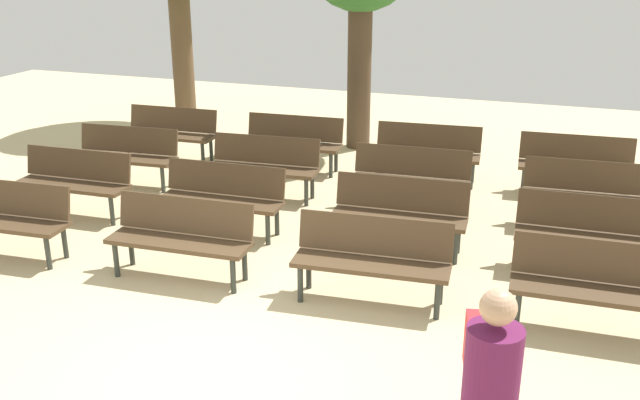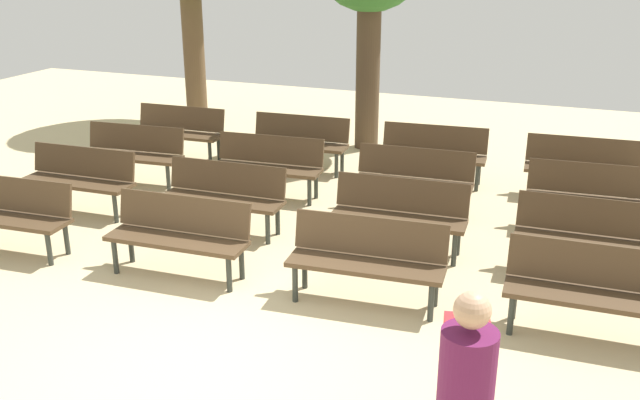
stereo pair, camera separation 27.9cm
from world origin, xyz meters
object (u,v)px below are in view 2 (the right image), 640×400
(bench_r2_c0, at_px, (133,150))
(bench_r2_c1, at_px, (268,163))
(bench_r3_c2, at_px, (433,151))
(bench_r3_c3, at_px, (583,165))
(bench_r0_c1, at_px, (179,232))
(bench_r0_c0, at_px, (9,211))
(bench_r0_c3, at_px, (594,287))
(bench_r2_c2, at_px, (414,177))
(bench_r3_c0, at_px, (179,129))
(bench_r1_c1, at_px, (224,193))
(bench_r1_c2, at_px, (399,211))
(bench_r0_c2, at_px, (367,256))
(bench_r3_c1, at_px, (299,139))
(bench_r1_c3, at_px, (590,234))
(bench_r1_c0, at_px, (79,176))
(bench_r2_c3, at_px, (592,195))
(visitor_with_backpack, at_px, (465,396))

(bench_r2_c0, bearing_deg, bench_r2_c1, -0.17)
(bench_r3_c2, distance_m, bench_r3_c3, 2.16)
(bench_r0_c1, bearing_deg, bench_r0_c0, -178.20)
(bench_r0_c3, bearing_deg, bench_r0_c0, -178.24)
(bench_r3_c3, bearing_deg, bench_r2_c0, -168.62)
(bench_r2_c2, height_order, bench_r3_c0, same)
(bench_r2_c2, xyz_separation_m, bench_r3_c2, (-0.03, 1.35, 0.00))
(bench_r1_c1, bearing_deg, bench_r0_c0, -146.73)
(bench_r2_c0, bearing_deg, bench_r1_c2, -17.80)
(bench_r1_c1, distance_m, bench_r1_c2, 2.26)
(bench_r0_c3, bearing_deg, bench_r3_c3, 91.31)
(bench_r0_c2, bearing_deg, bench_r3_c1, 117.04)
(bench_r0_c3, relative_size, bench_r3_c1, 0.99)
(bench_r2_c0, bearing_deg, bench_r3_c1, 30.56)
(bench_r0_c3, height_order, bench_r2_c1, same)
(bench_r0_c2, height_order, bench_r3_c2, same)
(bench_r0_c2, height_order, bench_r1_c3, same)
(bench_r1_c0, bearing_deg, bench_r1_c3, 0.91)
(bench_r0_c1, xyz_separation_m, bench_r1_c1, (-0.15, 1.30, 0.00))
(bench_r3_c1, bearing_deg, bench_r3_c3, -0.38)
(bench_r0_c2, bearing_deg, bench_r3_c3, 60.28)
(bench_r1_c0, xyz_separation_m, bench_r2_c3, (6.56, 1.71, 0.00))
(bench_r0_c1, bearing_deg, bench_r1_c1, 94.03)
(bench_r1_c0, distance_m, bench_r1_c3, 6.58)
(bench_r0_c1, relative_size, bench_r1_c3, 1.00)
(bench_r1_c1, xyz_separation_m, bench_r3_c0, (-2.28, 2.61, 0.00))
(bench_r0_c2, height_order, visitor_with_backpack, visitor_with_backpack)
(bench_r1_c2, relative_size, bench_r3_c1, 1.00)
(bench_r0_c0, height_order, bench_r1_c2, same)
(bench_r1_c1, distance_m, visitor_with_backpack, 5.31)
(bench_r1_c1, xyz_separation_m, bench_r3_c3, (4.23, 2.93, 0.00))
(bench_r0_c0, bearing_deg, bench_r2_c3, 21.88)
(bench_r2_c1, distance_m, bench_r2_c3, 4.42)
(bench_r1_c0, bearing_deg, bench_r1_c1, 0.24)
(bench_r1_c3, bearing_deg, bench_r1_c0, -178.87)
(bench_r2_c3, distance_m, bench_r3_c0, 6.73)
(bench_r3_c0, bearing_deg, bench_r1_c2, -30.32)
(bench_r0_c0, distance_m, bench_r1_c0, 1.39)
(bench_r1_c3, distance_m, bench_r2_c3, 1.37)
(bench_r3_c0, bearing_deg, bench_r0_c1, -60.26)
(bench_r1_c2, height_order, visitor_with_backpack, visitor_with_backpack)
(bench_r1_c3, distance_m, bench_r2_c0, 6.69)
(bench_r2_c2, xyz_separation_m, bench_r2_c3, (2.28, 0.11, 0.00))
(bench_r1_c0, distance_m, bench_r3_c1, 3.51)
(visitor_with_backpack, bearing_deg, bench_r0_c1, -47.45)
(bench_r1_c3, bearing_deg, bench_r2_c3, 88.60)
(bench_r1_c1, relative_size, bench_r2_c3, 0.99)
(bench_r0_c0, height_order, bench_r2_c1, same)
(bench_r0_c3, relative_size, bench_r2_c1, 0.99)
(bench_r1_c3, relative_size, bench_r3_c2, 0.99)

